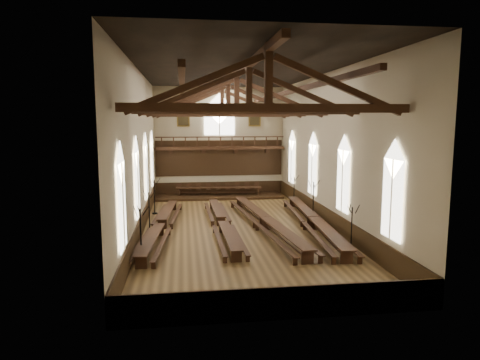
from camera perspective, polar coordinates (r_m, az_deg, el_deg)
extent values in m
plane|color=brown|center=(27.86, -0.42, -6.43)|extent=(26.00, 26.00, 0.00)
plane|color=#B8AA8B|center=(39.97, -2.76, 5.17)|extent=(12.00, 0.00, 12.00)
plane|color=#B8AA8B|center=(14.31, 6.05, 0.23)|extent=(12.00, 0.00, 12.00)
plane|color=#B8AA8B|center=(26.98, -13.21, 3.66)|extent=(0.00, 26.00, 26.00)
plane|color=#B8AA8B|center=(28.44, 11.68, 3.91)|extent=(0.00, 26.00, 26.00)
plane|color=black|center=(27.17, -0.44, 14.45)|extent=(26.00, 26.00, 0.00)
cube|color=#35230F|center=(40.38, -2.71, -1.08)|extent=(11.90, 0.08, 1.20)
cube|color=#35230F|center=(15.56, 5.77, -16.02)|extent=(11.90, 0.08, 1.20)
cube|color=#35230F|center=(27.64, -12.84, -5.47)|extent=(0.08, 25.90, 1.20)
cube|color=#35230F|center=(29.05, 11.36, -4.78)|extent=(0.08, 25.90, 1.20)
cube|color=white|center=(18.30, -15.45, -3.41)|extent=(0.05, 1.80, 3.60)
cube|color=white|center=(18.05, -15.66, 2.20)|extent=(0.05, 1.80, 1.80)
cylinder|color=#B8AA8B|center=(18.30, -15.32, -3.41)|extent=(0.08, 0.08, 3.60)
cube|color=white|center=(24.18, -13.53, -0.64)|extent=(0.05, 1.80, 3.60)
cube|color=white|center=(23.98, -13.67, 3.62)|extent=(0.05, 1.80, 1.80)
cylinder|color=#B8AA8B|center=(24.17, -13.44, -0.64)|extent=(0.08, 0.08, 3.60)
cube|color=white|center=(30.10, -12.37, 1.04)|extent=(0.05, 1.80, 3.60)
cube|color=white|center=(29.94, -12.47, 4.46)|extent=(0.05, 1.80, 1.80)
cylinder|color=#B8AA8B|center=(30.09, -12.30, 1.04)|extent=(0.08, 0.08, 3.60)
cube|color=white|center=(36.05, -11.59, 2.17)|extent=(0.05, 1.80, 3.60)
cube|color=white|center=(35.92, -11.67, 5.03)|extent=(0.05, 1.80, 1.80)
cylinder|color=#B8AA8B|center=(36.04, -11.53, 2.17)|extent=(0.08, 0.08, 3.60)
cube|color=white|center=(20.35, 19.63, -2.46)|extent=(0.05, 1.80, 3.60)
cube|color=white|center=(20.12, 19.87, 2.59)|extent=(0.05, 1.80, 1.80)
cylinder|color=#B8AA8B|center=(20.33, 19.53, -2.47)|extent=(0.08, 0.08, 3.60)
cube|color=white|center=(25.76, 13.56, -0.13)|extent=(0.05, 1.80, 3.60)
cube|color=white|center=(25.58, 13.69, 3.87)|extent=(0.05, 1.80, 1.80)
cylinder|color=#B8AA8B|center=(25.75, 13.48, -0.13)|extent=(0.08, 0.08, 3.60)
cube|color=white|center=(31.39, 9.63, 1.39)|extent=(0.05, 1.80, 3.60)
cube|color=white|center=(31.24, 9.71, 4.67)|extent=(0.05, 1.80, 1.80)
cylinder|color=#B8AA8B|center=(31.37, 9.56, 1.39)|extent=(0.08, 0.08, 3.60)
cube|color=white|center=(37.13, 6.90, 2.44)|extent=(0.05, 1.80, 3.60)
cube|color=white|center=(37.00, 6.95, 5.21)|extent=(0.05, 1.80, 1.80)
cylinder|color=#B8AA8B|center=(37.12, 6.84, 2.44)|extent=(0.08, 0.08, 3.60)
cube|color=white|center=(39.83, -2.77, 7.75)|extent=(2.80, 0.05, 2.40)
cube|color=white|center=(39.84, -2.78, 9.48)|extent=(2.80, 0.05, 2.80)
cylinder|color=#B8AA8B|center=(39.79, -2.76, 7.75)|extent=(0.10, 0.10, 2.40)
cube|color=#3D2013|center=(39.36, -2.68, 4.25)|extent=(11.80, 1.20, 0.20)
cube|color=#35230F|center=(40.02, -2.74, 2.95)|extent=(11.80, 0.10, 3.30)
cube|color=#3D2013|center=(38.77, -2.62, 5.75)|extent=(11.60, 0.12, 0.10)
cube|color=#3D2013|center=(38.81, -2.61, 4.42)|extent=(11.60, 0.12, 0.10)
cube|color=#3D2013|center=(39.65, -9.23, 3.82)|extent=(0.35, 0.40, 0.50)
cube|color=#3D2013|center=(39.67, -4.89, 3.90)|extent=(0.35, 0.40, 0.50)
cube|color=#3D2013|center=(39.93, -0.57, 3.95)|extent=(0.35, 0.40, 0.50)
cube|color=#3D2013|center=(40.40, 3.66, 3.98)|extent=(0.35, 0.40, 0.50)
cube|color=brown|center=(39.70, -7.57, 8.12)|extent=(1.15, 0.06, 1.45)
cube|color=black|center=(39.66, -7.57, 8.12)|extent=(0.95, 0.04, 1.25)
cube|color=brown|center=(40.25, 1.96, 8.18)|extent=(1.15, 0.06, 1.45)
cube|color=black|center=(40.21, 1.97, 8.18)|extent=(0.95, 0.04, 1.25)
cube|color=#3D2013|center=(17.12, 3.78, 9.56)|extent=(11.70, 0.35, 0.35)
cube|color=#3D2013|center=(17.21, 3.82, 13.89)|extent=(0.30, 0.30, 2.40)
cube|color=#3D2013|center=(16.85, -6.08, 12.63)|extent=(5.44, 0.26, 2.40)
cube|color=#3D2013|center=(17.96, 13.06, 12.17)|extent=(5.44, 0.26, 2.40)
cube|color=#3D2013|center=(22.05, 1.20, 9.20)|extent=(11.70, 0.35, 0.35)
cube|color=#3D2013|center=(22.12, 1.21, 12.57)|extent=(0.30, 0.30, 2.40)
cube|color=#3D2013|center=(21.84, -6.44, 11.53)|extent=(5.44, 0.26, 2.40)
cube|color=#3D2013|center=(22.70, 8.55, 11.35)|extent=(5.44, 0.26, 2.40)
cube|color=#3D2013|center=(27.00, -0.44, 8.96)|extent=(11.70, 0.35, 0.35)
cube|color=#3D2013|center=(27.05, -0.44, 11.72)|extent=(0.30, 0.30, 2.40)
cube|color=#3D2013|center=(26.83, -6.67, 10.84)|extent=(5.44, 0.26, 2.40)
cube|color=#3D2013|center=(27.54, 5.62, 10.78)|extent=(5.44, 0.26, 2.40)
cube|color=#3D2013|center=(31.97, -1.57, 8.80)|extent=(11.70, 0.35, 0.35)
cube|color=#3D2013|center=(32.01, -1.57, 11.12)|extent=(0.30, 0.30, 2.40)
cube|color=#3D2013|center=(31.82, -6.82, 10.37)|extent=(5.44, 0.26, 2.40)
cube|color=#3D2013|center=(32.42, 3.58, 10.36)|extent=(5.44, 0.26, 2.40)
cube|color=#3D2013|center=(36.94, -2.39, 8.67)|extent=(11.70, 0.35, 0.35)
cube|color=#3D2013|center=(36.98, -2.40, 10.69)|extent=(0.30, 0.30, 2.40)
cube|color=#3D2013|center=(36.81, -6.93, 10.03)|extent=(5.44, 0.26, 2.40)
cube|color=#3D2013|center=(37.34, 2.08, 10.05)|extent=(5.44, 0.26, 2.40)
cube|color=#3D2013|center=(26.85, -7.73, 11.68)|extent=(0.25, 25.70, 0.25)
cube|color=#3D2013|center=(27.67, 6.62, 11.58)|extent=(0.25, 25.70, 0.25)
cube|color=#3D2013|center=(27.14, -0.44, 13.83)|extent=(0.30, 25.70, 0.30)
cube|color=#3D2013|center=(23.57, -10.93, -7.59)|extent=(1.22, 6.56, 0.07)
cube|color=#3D2013|center=(20.86, -11.37, -10.66)|extent=(0.56, 0.12, 0.62)
cube|color=#3D2013|center=(26.49, -10.55, -6.63)|extent=(0.56, 0.12, 0.62)
cube|color=#3D2013|center=(23.68, -10.90, -8.59)|extent=(0.58, 5.76, 0.07)
cube|color=#3D2013|center=(23.73, -12.31, -8.20)|extent=(0.83, 6.52, 0.06)
cube|color=#3D2013|center=(20.96, -12.96, -11.00)|extent=(0.21, 0.08, 0.36)
cube|color=#3D2013|center=(26.65, -11.78, -6.87)|extent=(0.21, 0.08, 0.36)
cube|color=#3D2013|center=(23.56, -9.51, -8.24)|extent=(0.83, 6.52, 0.06)
cube|color=#3D2013|center=(20.78, -9.77, -11.08)|extent=(0.21, 0.08, 0.36)
cube|color=#3D2013|center=(26.49, -9.29, -6.89)|extent=(0.21, 0.08, 0.36)
cube|color=#3D2013|center=(30.75, -10.15, -3.93)|extent=(1.22, 6.56, 0.07)
cube|color=#3D2013|center=(27.97, -10.39, -5.85)|extent=(0.56, 0.12, 0.62)
cube|color=#3D2013|center=(33.70, -9.92, -3.49)|extent=(0.56, 0.12, 0.62)
cube|color=#3D2013|center=(30.84, -10.13, -4.71)|extent=(0.58, 5.76, 0.07)
cube|color=#3D2013|center=(30.89, -11.20, -4.41)|extent=(0.83, 6.52, 0.06)
cube|color=#3D2013|center=(28.04, -11.56, -6.12)|extent=(0.21, 0.08, 0.36)
cube|color=#3D2013|center=(33.85, -10.88, -3.69)|extent=(0.21, 0.08, 0.36)
cube|color=#3D2013|center=(30.74, -9.06, -4.42)|extent=(0.83, 6.52, 0.06)
cube|color=#3D2013|center=(27.88, -9.20, -6.14)|extent=(0.21, 0.08, 0.36)
cube|color=#3D2013|center=(33.70, -8.93, -3.69)|extent=(0.21, 0.08, 0.36)
cube|color=#3D2013|center=(23.90, -1.60, -7.28)|extent=(0.73, 6.35, 0.07)
cube|color=#3D2013|center=(21.28, -0.78, -10.15)|extent=(0.54, 0.08, 0.61)
cube|color=#3D2013|center=(26.73, -2.24, -6.39)|extent=(0.54, 0.08, 0.61)
cube|color=#3D2013|center=(24.01, -1.59, -8.23)|extent=(0.16, 5.62, 0.07)
cube|color=#3D2013|center=(23.91, -2.94, -7.93)|extent=(0.35, 6.34, 0.05)
cube|color=#3D2013|center=(21.21, -2.29, -10.58)|extent=(0.20, 0.07, 0.35)
cube|color=#3D2013|center=(26.76, -3.45, -6.66)|extent=(0.20, 0.07, 0.35)
cube|color=#3D2013|center=(24.04, -0.25, -7.83)|extent=(0.35, 6.34, 0.05)
cube|color=#3D2013|center=(21.36, 0.75, -10.45)|extent=(0.20, 0.07, 0.35)
cube|color=#3D2013|center=(26.87, -1.05, -6.59)|extent=(0.20, 0.07, 0.35)
cube|color=#3D2013|center=(31.07, -3.02, -3.72)|extent=(0.73, 6.35, 0.07)
cube|color=#3D2013|center=(28.37, -2.56, -5.55)|extent=(0.54, 0.08, 0.61)
cube|color=#3D2013|center=(33.93, -3.41, -3.32)|extent=(0.54, 0.08, 0.61)
cube|color=#3D2013|center=(31.16, -3.02, -4.47)|extent=(0.16, 5.62, 0.07)
cube|color=#3D2013|center=(31.08, -4.05, -4.22)|extent=(0.35, 6.34, 0.05)
cube|color=#3D2013|center=(28.31, -3.68, -5.85)|extent=(0.20, 0.07, 0.35)
cube|color=#3D2013|center=(33.96, -4.35, -3.54)|extent=(0.20, 0.07, 0.35)
cube|color=#3D2013|center=(31.19, -1.99, -4.17)|extent=(0.35, 6.34, 0.05)
cube|color=#3D2013|center=(28.42, -1.42, -5.78)|extent=(0.20, 0.07, 0.35)
cube|color=#3D2013|center=(34.05, -2.47, -3.49)|extent=(0.20, 0.07, 0.35)
cube|color=#3D2013|center=(24.08, 5.09, -6.93)|extent=(1.46, 7.43, 0.08)
cube|color=#3D2013|center=(21.09, 7.09, -10.24)|extent=(0.63, 0.15, 0.71)
cube|color=#3D2013|center=(27.33, 3.55, -5.97)|extent=(0.63, 0.15, 0.71)
cube|color=#3D2013|center=(24.21, 5.08, -8.04)|extent=(0.73, 6.52, 0.08)
cube|color=#3D2013|center=(23.96, 3.58, -7.74)|extent=(1.02, 7.39, 0.06)
cube|color=#3D2013|center=(20.88, 5.40, -10.83)|extent=(0.24, 0.10, 0.41)
cube|color=#3D2013|center=(27.24, 2.20, -6.33)|extent=(0.24, 0.10, 0.41)
cube|color=#3D2013|center=(24.36, 6.56, -7.52)|extent=(1.02, 7.39, 0.06)
cube|color=#3D2013|center=(21.31, 8.79, -10.50)|extent=(0.24, 0.10, 0.41)
cube|color=#3D2013|center=(27.60, 4.84, -6.16)|extent=(0.24, 0.10, 0.41)
cube|color=#3D2013|center=(31.15, 2.11, -3.49)|extent=(1.46, 7.43, 0.08)
cube|color=#3D2013|center=(28.04, 3.26, -5.61)|extent=(0.63, 0.15, 0.71)
cube|color=#3D2013|center=(34.45, 1.18, -3.05)|extent=(0.63, 0.15, 0.71)
cube|color=#3D2013|center=(31.25, 2.11, -4.36)|extent=(0.73, 6.52, 0.08)
cube|color=#3D2013|center=(31.05, 0.94, -4.10)|extent=(1.02, 7.39, 0.06)
cube|color=#3D2013|center=(27.85, 1.97, -6.01)|extent=(0.24, 0.10, 0.41)
cube|color=#3D2013|center=(34.37, 0.11, -3.33)|extent=(0.24, 0.10, 0.41)
cube|color=#3D2013|center=(31.39, 3.27, -3.98)|extent=(1.02, 7.39, 0.06)
cube|color=#3D2013|center=(28.21, 4.56, -5.85)|extent=(0.24, 0.10, 0.41)
cube|color=#3D2013|center=(34.69, 2.21, -3.23)|extent=(0.24, 0.10, 0.41)
cube|color=#3D2013|center=(24.67, 12.40, -6.75)|extent=(1.24, 7.30, 0.08)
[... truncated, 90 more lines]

